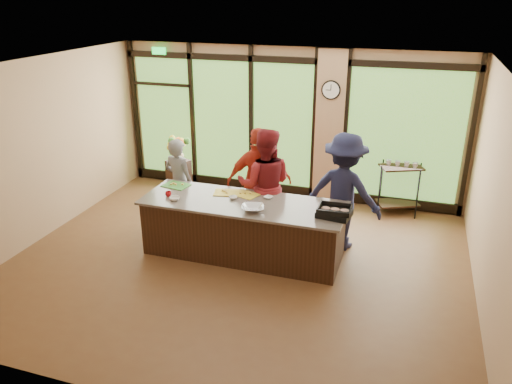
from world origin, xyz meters
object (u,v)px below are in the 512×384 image
Objects in this scene: cook_right at (344,192)px; roasting_pan at (334,214)px; bar_cart at (400,182)px; cook_left at (179,183)px; flower_stand at (179,178)px; island_base at (243,229)px.

cook_right is 0.86m from roasting_pan.
bar_cart reaches higher than roasting_pan.
cook_right is 1.87× the size of bar_cart.
roasting_pan is at bearing 178.17° from cook_left.
flower_stand is 4.38m from bar_cart.
island_base is 3.34m from bar_cart.
flower_stand is (-0.63, 1.22, -0.42)m from cook_left.
flower_stand is at bearing 137.17° from island_base.
island_base reaches higher than flower_stand.
island_base is 2.83m from flower_stand.
roasting_pan is (1.44, -0.09, 0.52)m from island_base.
bar_cart is at bearing -103.33° from cook_right.
island_base is 6.54× the size of roasting_pan.
cook_right is at bearing -165.22° from cook_left.
cook_left is at bearing -40.58° from flower_stand.
island_base is 1.72m from cook_right.
cook_left is at bearing 13.78° from cook_right.
cook_right is 1.91m from bar_cart.
cook_right is at bearing 27.82° from island_base.
roasting_pan reaches higher than flower_stand.
flower_stand is (-3.52, 2.02, -0.58)m from roasting_pan.
bar_cart is (3.72, 1.75, -0.19)m from cook_left.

